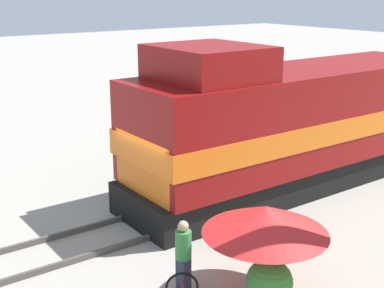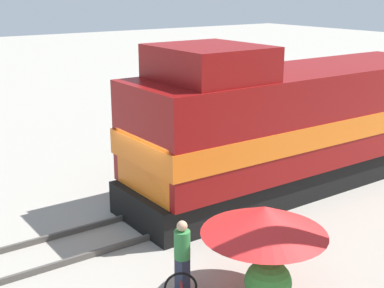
# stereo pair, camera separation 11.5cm
# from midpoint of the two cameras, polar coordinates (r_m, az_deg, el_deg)

# --- Properties ---
(ground_plane) EXTENTS (120.00, 120.00, 0.00)m
(ground_plane) POSITION_cam_midpoint_polar(r_m,az_deg,el_deg) (14.96, -2.37, -8.00)
(ground_plane) COLOR gray
(rail_near) EXTENTS (0.08, 33.72, 0.15)m
(rail_near) POSITION_cam_midpoint_polar(r_m,az_deg,el_deg) (15.48, -3.85, -6.85)
(rail_near) COLOR #4C4742
(rail_near) RESTS_ON ground_plane
(rail_far) EXTENTS (0.08, 33.72, 0.15)m
(rail_far) POSITION_cam_midpoint_polar(r_m,az_deg,el_deg) (14.39, -0.77, -8.69)
(rail_far) COLOR #4C4742
(rail_far) RESTS_ON ground_plane
(locomotive) EXTENTS (3.16, 12.09, 4.69)m
(locomotive) POSITION_cam_midpoint_polar(r_m,az_deg,el_deg) (17.06, 10.28, 1.99)
(locomotive) COLOR black
(locomotive) RESTS_ON ground_plane
(vendor_umbrella) EXTENTS (2.57, 2.57, 2.01)m
(vendor_umbrella) POSITION_cam_midpoint_polar(r_m,az_deg,el_deg) (10.86, 7.55, -8.01)
(vendor_umbrella) COLOR #4C4C4C
(vendor_umbrella) RESTS_ON ground_plane
(shrub_cluster) EXTENTS (0.96, 0.96, 0.96)m
(shrub_cluster) POSITION_cam_midpoint_polar(r_m,az_deg,el_deg) (11.19, 7.94, -14.38)
(shrub_cluster) COLOR #388C38
(shrub_cluster) RESTS_ON ground_plane
(person_bystander) EXTENTS (0.34, 0.34, 1.61)m
(person_bystander) POSITION_cam_midpoint_polar(r_m,az_deg,el_deg) (11.29, -1.23, -11.65)
(person_bystander) COLOR #2D3347
(person_bystander) RESTS_ON ground_plane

